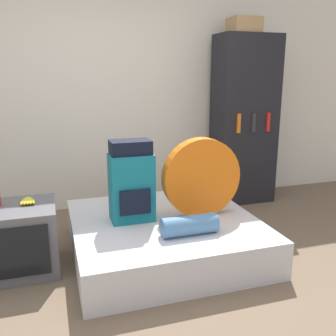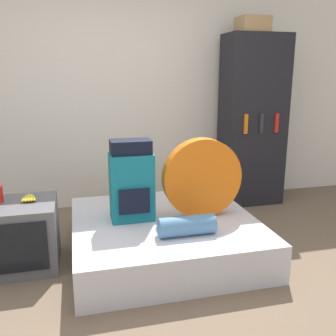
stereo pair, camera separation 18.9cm
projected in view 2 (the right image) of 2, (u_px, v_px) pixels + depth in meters
ground_plane at (151, 292)px, 2.70m from camera, size 16.00×16.00×0.00m
wall_back at (115, 94)px, 4.26m from camera, size 8.00×0.05×2.60m
bed at (164, 235)px, 3.27m from camera, size 1.55×1.51×0.31m
backpack at (132, 182)px, 3.15m from camera, size 0.36×0.27×0.69m
tent_bag at (202, 178)px, 3.22m from camera, size 0.69×0.12×0.69m
sleeping_roll at (187, 226)px, 2.89m from camera, size 0.45×0.16×0.16m
television at (18, 235)px, 3.00m from camera, size 0.61×0.56×0.54m
banana_bunch at (29, 198)px, 3.02m from camera, size 0.14×0.17×0.04m
bookshelf at (252, 121)px, 4.40m from camera, size 0.71×0.44×1.97m
cardboard_box at (253, 25)px, 4.08m from camera, size 0.32×0.29×0.17m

